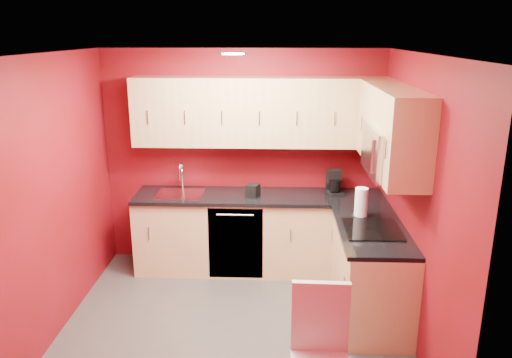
# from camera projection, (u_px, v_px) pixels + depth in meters

# --- Properties ---
(floor) EXTENTS (3.20, 3.20, 0.00)m
(floor) POSITION_uv_depth(u_px,v_px,m) (234.00, 325.00, 4.73)
(floor) COLOR #44423F
(floor) RESTS_ON ground
(ceiling) EXTENTS (3.20, 3.20, 0.00)m
(ceiling) POSITION_uv_depth(u_px,v_px,m) (230.00, 54.00, 4.02)
(ceiling) COLOR white
(ceiling) RESTS_ON wall_back
(wall_back) EXTENTS (3.20, 0.00, 3.20)m
(wall_back) POSITION_uv_depth(u_px,v_px,m) (243.00, 159.00, 5.81)
(wall_back) COLOR maroon
(wall_back) RESTS_ON floor
(wall_front) EXTENTS (3.20, 0.00, 3.20)m
(wall_front) POSITION_uv_depth(u_px,v_px,m) (210.00, 283.00, 2.93)
(wall_front) COLOR maroon
(wall_front) RESTS_ON floor
(wall_left) EXTENTS (0.00, 3.00, 3.00)m
(wall_left) POSITION_uv_depth(u_px,v_px,m) (53.00, 198.00, 4.43)
(wall_left) COLOR maroon
(wall_left) RESTS_ON floor
(wall_right) EXTENTS (0.00, 3.00, 3.00)m
(wall_right) POSITION_uv_depth(u_px,v_px,m) (416.00, 203.00, 4.31)
(wall_right) COLOR maroon
(wall_right) RESTS_ON floor
(base_cabinets_back) EXTENTS (2.80, 0.60, 0.87)m
(base_cabinets_back) POSITION_uv_depth(u_px,v_px,m) (259.00, 234.00, 5.74)
(base_cabinets_back) COLOR #DEC37E
(base_cabinets_back) RESTS_ON floor
(base_cabinets_right) EXTENTS (0.60, 1.30, 0.87)m
(base_cabinets_right) POSITION_uv_depth(u_px,v_px,m) (370.00, 274.00, 4.79)
(base_cabinets_right) COLOR #DEC37E
(base_cabinets_right) RESTS_ON floor
(countertop_back) EXTENTS (2.80, 0.63, 0.04)m
(countertop_back) POSITION_uv_depth(u_px,v_px,m) (259.00, 197.00, 5.60)
(countertop_back) COLOR black
(countertop_back) RESTS_ON base_cabinets_back
(countertop_right) EXTENTS (0.63, 1.27, 0.04)m
(countertop_right) POSITION_uv_depth(u_px,v_px,m) (372.00, 230.00, 4.65)
(countertop_right) COLOR black
(countertop_right) RESTS_ON base_cabinets_right
(upper_cabinets_back) EXTENTS (2.80, 0.35, 0.75)m
(upper_cabinets_back) POSITION_uv_depth(u_px,v_px,m) (260.00, 112.00, 5.47)
(upper_cabinets_back) COLOR tan
(upper_cabinets_back) RESTS_ON wall_back
(upper_cabinets_right) EXTENTS (0.35, 1.55, 0.75)m
(upper_cabinets_right) POSITION_uv_depth(u_px,v_px,m) (390.00, 121.00, 4.56)
(upper_cabinets_right) COLOR tan
(upper_cabinets_right) RESTS_ON wall_right
(microwave) EXTENTS (0.42, 0.76, 0.42)m
(microwave) POSITION_uv_depth(u_px,v_px,m) (391.00, 151.00, 4.39)
(microwave) COLOR silver
(microwave) RESTS_ON upper_cabinets_right
(cooktop) EXTENTS (0.50, 0.55, 0.01)m
(cooktop) POSITION_uv_depth(u_px,v_px,m) (372.00, 229.00, 4.61)
(cooktop) COLOR black
(cooktop) RESTS_ON countertop_right
(sink) EXTENTS (0.52, 0.42, 0.35)m
(sink) POSITION_uv_depth(u_px,v_px,m) (180.00, 191.00, 5.64)
(sink) COLOR silver
(sink) RESTS_ON countertop_back
(dishwasher_front) EXTENTS (0.60, 0.02, 0.82)m
(dishwasher_front) POSITION_uv_depth(u_px,v_px,m) (236.00, 244.00, 5.48)
(dishwasher_front) COLOR black
(dishwasher_front) RESTS_ON base_cabinets_back
(downlight) EXTENTS (0.20, 0.20, 0.01)m
(downlight) POSITION_uv_depth(u_px,v_px,m) (233.00, 54.00, 4.31)
(downlight) COLOR white
(downlight) RESTS_ON ceiling
(coffee_maker) EXTENTS (0.20, 0.24, 0.27)m
(coffee_maker) POSITION_uv_depth(u_px,v_px,m) (335.00, 182.00, 5.60)
(coffee_maker) COLOR black
(coffee_maker) RESTS_ON countertop_back
(napkin_holder) EXTENTS (0.17, 0.17, 0.14)m
(napkin_holder) POSITION_uv_depth(u_px,v_px,m) (253.00, 190.00, 5.53)
(napkin_holder) COLOR black
(napkin_holder) RESTS_ON countertop_back
(paper_towel) EXTENTS (0.20, 0.20, 0.29)m
(paper_towel) POSITION_uv_depth(u_px,v_px,m) (361.00, 203.00, 4.90)
(paper_towel) COLOR white
(paper_towel) RESTS_ON countertop_right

